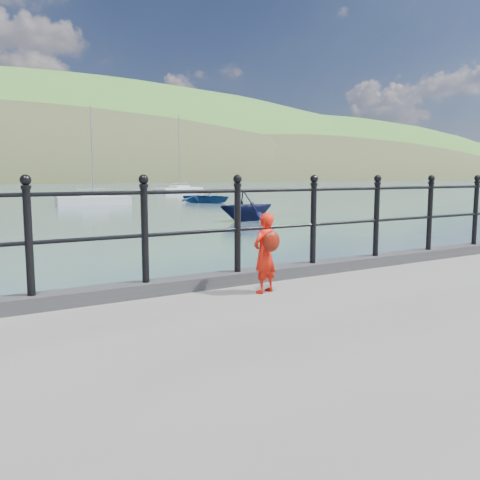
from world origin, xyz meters
TOP-DOWN VIEW (x-y plane):
  - ground at (0.00, 0.00)m, footprint 600.00×600.00m
  - kerb at (0.00, -0.15)m, footprint 60.00×0.30m
  - railing at (0.00, -0.15)m, footprint 18.11×0.11m
  - far_shore at (38.34, 239.41)m, footprint 830.00×200.00m
  - child at (0.60, -0.74)m, footprint 0.39×0.34m
  - launch_blue at (18.08, 33.46)m, footprint 4.85×5.51m
  - launch_navy at (11.44, 16.68)m, footprint 3.10×2.68m
  - sailboat_far at (27.29, 58.89)m, footprint 7.89×4.82m
  - sailboat_near at (8.64, 34.83)m, footprint 5.75×1.96m

SIDE VIEW (x-z plane):
  - far_shore at x=38.34m, z-range -100.57..55.43m
  - ground at x=0.00m, z-range 0.00..0.00m
  - sailboat_near at x=8.64m, z-range -3.59..4.27m
  - sailboat_far at x=27.29m, z-range -5.04..5.72m
  - launch_blue at x=18.08m, z-range 0.00..0.95m
  - launch_navy at x=11.44m, z-range 0.00..1.63m
  - kerb at x=0.00m, z-range 1.00..1.15m
  - child at x=0.60m, z-range 1.01..1.93m
  - railing at x=0.00m, z-range 1.23..2.42m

